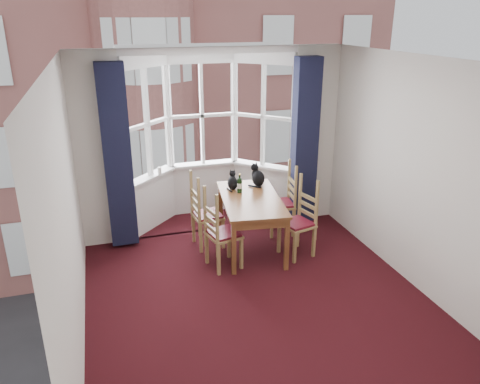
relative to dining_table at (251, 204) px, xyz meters
name	(u,v)px	position (x,y,z in m)	size (l,w,h in m)	color
floor	(262,306)	(-0.34, -1.45, -0.69)	(4.50, 4.50, 0.00)	black
ceiling	(266,61)	(-0.34, -1.45, 2.11)	(4.50, 4.50, 0.00)	white
wall_left	(67,218)	(-2.34, -1.45, 0.71)	(4.50, 4.50, 0.00)	silver
wall_right	(422,178)	(1.66, -1.45, 0.71)	(4.50, 4.50, 0.00)	silver
wall_near	(381,317)	(-0.34, -3.70, 0.71)	(4.00, 4.00, 0.00)	silver
wall_back_pier_left	(100,152)	(-1.99, 0.80, 0.71)	(0.70, 0.12, 2.80)	silver
wall_back_pier_right	(313,136)	(1.31, 0.80, 0.71)	(0.70, 0.12, 2.80)	silver
bay_window	(206,136)	(-0.34, 1.31, 0.71)	(2.76, 0.94, 2.80)	white
curtain_left	(118,158)	(-1.76, 0.62, 0.66)	(0.38, 0.22, 2.60)	#171934
curtain_right	(305,143)	(1.08, 0.62, 0.66)	(0.38, 0.22, 2.60)	#171934
dining_table	(251,204)	(0.00, 0.00, 0.00)	(1.01, 1.61, 0.79)	brown
chair_left_near	(217,236)	(-0.61, -0.43, -0.22)	(0.48, 0.49, 0.92)	#9D824C
chair_left_far	(202,217)	(-0.67, 0.25, -0.22)	(0.44, 0.45, 0.92)	#9D824C
chair_right_near	(302,223)	(0.64, -0.37, -0.22)	(0.50, 0.51, 0.92)	#9D824C
chair_right_far	(286,204)	(0.68, 0.34, -0.22)	(0.45, 0.46, 0.92)	#9D824C
cat_left	(233,182)	(-0.15, 0.42, 0.20)	(0.20, 0.24, 0.29)	black
cat_right	(258,177)	(0.26, 0.46, 0.23)	(0.26, 0.30, 0.36)	black
wine_bottle	(240,184)	(-0.09, 0.25, 0.22)	(0.07, 0.07, 0.29)	black
candle_tall	(160,171)	(-1.13, 1.15, 0.24)	(0.06, 0.06, 0.12)	white
street	(123,140)	(-0.34, 30.80, -6.69)	(80.00, 80.00, 0.00)	#333335
tenement_building	(137,60)	(-0.34, 12.56, 0.90)	(18.40, 7.80, 15.20)	#9D5851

